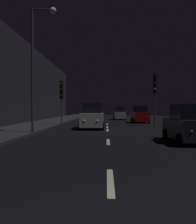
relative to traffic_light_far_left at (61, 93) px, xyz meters
The scene contains 11 objects.
ground 6.16m from the traffic_light_far_left, 19.14° to the left, with size 26.70×84.00×0.02m, color black.
sidewalk_left 4.37m from the traffic_light_far_left, 143.70° to the left, with size 4.40×84.00×0.15m, color #28282B.
building_facade_left 5.40m from the traffic_light_far_left, 159.66° to the right, with size 0.80×63.00×9.56m, color black.
lane_centerline 10.09m from the traffic_light_far_left, 59.26° to the right, with size 0.16×23.22×0.01m.
traffic_light_far_left is the anchor object (origin of this frame).
traffic_light_far_right 9.74m from the traffic_light_far_left, ahead, with size 0.34×0.47×5.28m.
streetlamp_overhead 9.66m from the traffic_light_far_left, 88.69° to the right, with size 1.70×0.44×8.48m.
car_approaching_headlights 6.30m from the traffic_light_far_left, 52.30° to the right, with size 2.02×4.38×2.21m.
car_parked_right_near 15.94m from the traffic_light_far_left, 55.55° to the right, with size 1.79×3.88×1.95m.
car_parked_right_far 10.26m from the traffic_light_far_left, 26.71° to the left, with size 1.92×4.15×2.09m.
car_distant_taillights 14.82m from the traffic_light_far_left, 61.98° to the left, with size 1.83×3.96×2.00m.
Camera 1 is at (-0.10, -2.66, 1.71)m, focal length 38.78 mm.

